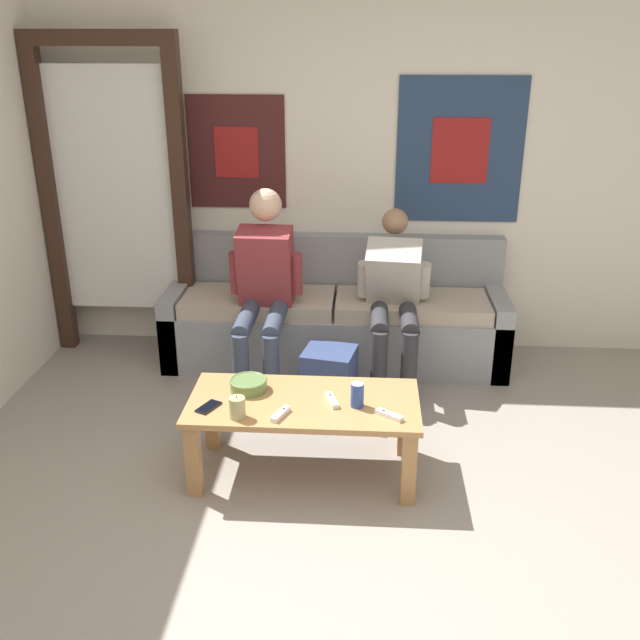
{
  "coord_description": "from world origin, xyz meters",
  "views": [
    {
      "loc": [
        0.03,
        -2.34,
        2.13
      ],
      "look_at": [
        -0.21,
        1.33,
        0.64
      ],
      "focal_mm": 40.0,
      "sensor_mm": 36.0,
      "label": 1
    }
  ],
  "objects_px": {
    "backpack": "(329,383)",
    "game_controller_near_right": "(281,414)",
    "pillar_candle": "(237,408)",
    "person_seated_adult": "(264,285)",
    "drink_can_blue": "(357,395)",
    "couch": "(335,320)",
    "cell_phone": "(208,407)",
    "game_controller_far_center": "(389,415)",
    "game_controller_near_left": "(332,400)",
    "coffee_table": "(304,413)",
    "ceramic_bowl": "(248,384)",
    "person_seated_teen": "(394,295)"
  },
  "relations": [
    {
      "from": "backpack",
      "to": "game_controller_near_right",
      "type": "distance_m",
      "value": 0.87
    },
    {
      "from": "pillar_candle",
      "to": "backpack",
      "type": "bearing_deg",
      "value": 65.15
    },
    {
      "from": "person_seated_adult",
      "to": "drink_can_blue",
      "type": "bearing_deg",
      "value": -60.58
    },
    {
      "from": "couch",
      "to": "backpack",
      "type": "xyz_separation_m",
      "value": [
        -0.0,
        -0.75,
        -0.1
      ]
    },
    {
      "from": "drink_can_blue",
      "to": "game_controller_near_right",
      "type": "relative_size",
      "value": 0.85
    },
    {
      "from": "pillar_candle",
      "to": "cell_phone",
      "type": "relative_size",
      "value": 0.78
    },
    {
      "from": "pillar_candle",
      "to": "game_controller_far_center",
      "type": "xyz_separation_m",
      "value": [
        0.72,
        0.05,
        -0.04
      ]
    },
    {
      "from": "couch",
      "to": "game_controller_near_left",
      "type": "height_order",
      "value": "couch"
    },
    {
      "from": "couch",
      "to": "pillar_candle",
      "type": "xyz_separation_m",
      "value": [
        -0.39,
        -1.6,
        0.18
      ]
    },
    {
      "from": "cell_phone",
      "to": "coffee_table",
      "type": "bearing_deg",
      "value": 13.32
    },
    {
      "from": "backpack",
      "to": "cell_phone",
      "type": "bearing_deg",
      "value": -125.84
    },
    {
      "from": "person_seated_adult",
      "to": "cell_phone",
      "type": "relative_size",
      "value": 8.15
    },
    {
      "from": "coffee_table",
      "to": "backpack",
      "type": "relative_size",
      "value": 2.92
    },
    {
      "from": "pillar_candle",
      "to": "game_controller_far_center",
      "type": "height_order",
      "value": "pillar_candle"
    },
    {
      "from": "person_seated_adult",
      "to": "backpack",
      "type": "bearing_deg",
      "value": -41.64
    },
    {
      "from": "person_seated_adult",
      "to": "drink_can_blue",
      "type": "relative_size",
      "value": 9.93
    },
    {
      "from": "couch",
      "to": "cell_phone",
      "type": "bearing_deg",
      "value": -110.07
    },
    {
      "from": "cell_phone",
      "to": "game_controller_near_left",
      "type": "bearing_deg",
      "value": 8.97
    },
    {
      "from": "person_seated_adult",
      "to": "pillar_candle",
      "type": "height_order",
      "value": "person_seated_adult"
    },
    {
      "from": "backpack",
      "to": "pillar_candle",
      "type": "height_order",
      "value": "pillar_candle"
    },
    {
      "from": "game_controller_near_right",
      "to": "cell_phone",
      "type": "height_order",
      "value": "game_controller_near_right"
    },
    {
      "from": "game_controller_near_right",
      "to": "cell_phone",
      "type": "distance_m",
      "value": 0.37
    },
    {
      "from": "coffee_table",
      "to": "pillar_candle",
      "type": "distance_m",
      "value": 0.38
    },
    {
      "from": "backpack",
      "to": "drink_can_blue",
      "type": "bearing_deg",
      "value": -75.71
    },
    {
      "from": "ceramic_bowl",
      "to": "drink_can_blue",
      "type": "xyz_separation_m",
      "value": [
        0.56,
        -0.13,
        0.03
      ]
    },
    {
      "from": "person_seated_teen",
      "to": "game_controller_far_center",
      "type": "xyz_separation_m",
      "value": [
        -0.06,
        -1.24,
        -0.16
      ]
    },
    {
      "from": "coffee_table",
      "to": "game_controller_near_left",
      "type": "bearing_deg",
      "value": -5.49
    },
    {
      "from": "coffee_table",
      "to": "person_seated_adult",
      "type": "xyz_separation_m",
      "value": [
        -0.34,
        1.04,
        0.32
      ]
    },
    {
      "from": "drink_can_blue",
      "to": "game_controller_far_center",
      "type": "xyz_separation_m",
      "value": [
        0.15,
        -0.1,
        -0.05
      ]
    },
    {
      "from": "ceramic_bowl",
      "to": "game_controller_near_right",
      "type": "height_order",
      "value": "ceramic_bowl"
    },
    {
      "from": "person_seated_adult",
      "to": "drink_can_blue",
      "type": "xyz_separation_m",
      "value": [
        0.61,
        -1.08,
        -0.18
      ]
    },
    {
      "from": "person_seated_adult",
      "to": "game_controller_near_right",
      "type": "relative_size",
      "value": 8.43
    },
    {
      "from": "person_seated_teen",
      "to": "backpack",
      "type": "distance_m",
      "value": 0.71
    },
    {
      "from": "person_seated_teen",
      "to": "cell_phone",
      "type": "xyz_separation_m",
      "value": [
        -0.94,
        -1.2,
        -0.17
      ]
    },
    {
      "from": "couch",
      "to": "drink_can_blue",
      "type": "bearing_deg",
      "value": -83.19
    },
    {
      "from": "person_seated_teen",
      "to": "pillar_candle",
      "type": "height_order",
      "value": "person_seated_teen"
    },
    {
      "from": "person_seated_adult",
      "to": "game_controller_near_right",
      "type": "distance_m",
      "value": 1.25
    },
    {
      "from": "game_controller_near_left",
      "to": "game_controller_far_center",
      "type": "relative_size",
      "value": 1.07
    },
    {
      "from": "person_seated_adult",
      "to": "game_controller_near_right",
      "type": "bearing_deg",
      "value": -78.54
    },
    {
      "from": "person_seated_teen",
      "to": "ceramic_bowl",
      "type": "height_order",
      "value": "person_seated_teen"
    },
    {
      "from": "couch",
      "to": "game_controller_near_left",
      "type": "relative_size",
      "value": 15.58
    },
    {
      "from": "person_seated_adult",
      "to": "pillar_candle",
      "type": "bearing_deg",
      "value": -88.14
    },
    {
      "from": "backpack",
      "to": "coffee_table",
      "type": "bearing_deg",
      "value": -97.91
    },
    {
      "from": "person_seated_adult",
      "to": "game_controller_far_center",
      "type": "xyz_separation_m",
      "value": [
        0.76,
        -1.18,
        -0.23
      ]
    },
    {
      "from": "person_seated_adult",
      "to": "backpack",
      "type": "relative_size",
      "value": 3.11
    },
    {
      "from": "coffee_table",
      "to": "drink_can_blue",
      "type": "relative_size",
      "value": 9.32
    },
    {
      "from": "ceramic_bowl",
      "to": "person_seated_teen",
      "type": "bearing_deg",
      "value": 52.51
    },
    {
      "from": "ceramic_bowl",
      "to": "game_controller_near_left",
      "type": "height_order",
      "value": "ceramic_bowl"
    },
    {
      "from": "game_controller_far_center",
      "to": "cell_phone",
      "type": "bearing_deg",
      "value": 177.75
    },
    {
      "from": "person_seated_teen",
      "to": "game_controller_near_left",
      "type": "bearing_deg",
      "value": -106.8
    }
  ]
}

